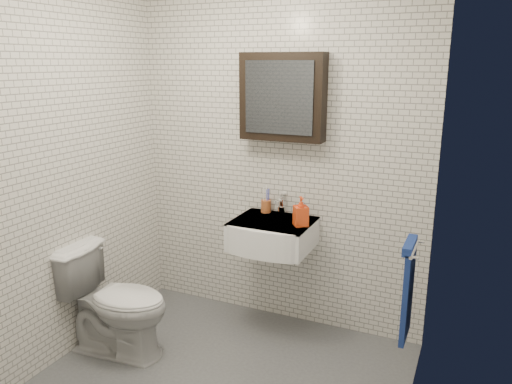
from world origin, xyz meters
TOP-DOWN VIEW (x-y plane):
  - room_shell at (0.00, 0.00)m, footprint 2.22×2.02m
  - washbasin at (0.05, 0.73)m, footprint 0.55×0.50m
  - faucet at (0.05, 0.93)m, footprint 0.06×0.20m
  - mirror_cabinet at (0.05, 0.93)m, footprint 0.60×0.15m
  - towel_rail at (1.04, 0.35)m, footprint 0.09×0.30m
  - toothbrush_cup at (-0.08, 0.94)m, footprint 0.08×0.08m
  - soap_bottle at (0.26, 0.75)m, footprint 0.13×0.13m
  - toilet at (-0.80, 0.06)m, footprint 0.77×0.48m

SIDE VIEW (x-z plane):
  - toilet at x=-0.80m, z-range 0.00..0.75m
  - towel_rail at x=1.04m, z-range 0.43..1.01m
  - washbasin at x=0.05m, z-range 0.66..0.86m
  - toothbrush_cup at x=-0.08m, z-range 0.80..1.00m
  - faucet at x=0.05m, z-range 0.84..0.99m
  - soap_bottle at x=0.26m, z-range 0.85..1.05m
  - room_shell at x=0.00m, z-range 0.21..2.72m
  - mirror_cabinet at x=0.05m, z-range 1.40..2.00m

